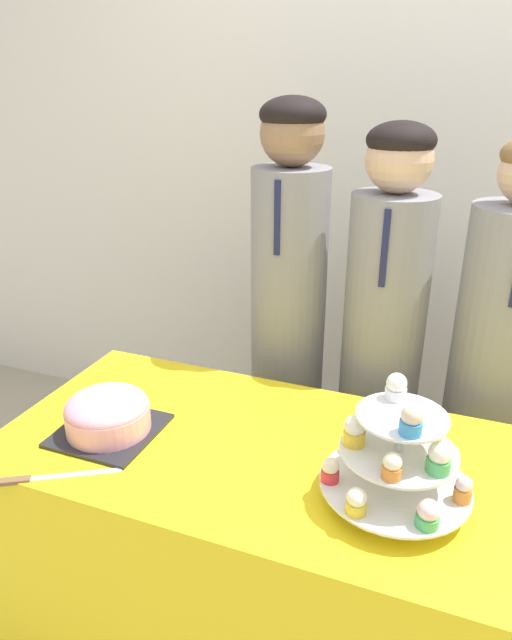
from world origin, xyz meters
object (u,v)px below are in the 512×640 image
at_px(student_1, 380,365).
at_px(student_2, 492,394).
at_px(student_0, 287,339).
at_px(cake_knife, 35,479).
at_px(cupcake_stand, 398,454).
at_px(round_cake, 108,413).

distance_m(student_1, student_2, 0.34).
relative_size(student_0, student_1, 1.04).
distance_m(cake_knife, student_1, 1.08).
xyz_separation_m(cupcake_stand, student_2, (0.20, 0.65, -0.16)).
bearing_deg(student_0, student_1, -0.00).
distance_m(round_cake, student_0, 0.71).
relative_size(cupcake_stand, student_2, 0.22).
bearing_deg(cake_knife, student_0, 39.53).
relative_size(student_1, student_2, 1.02).
bearing_deg(cupcake_stand, cake_knife, -163.28).
relative_size(round_cake, student_0, 0.16).
relative_size(round_cake, student_2, 0.17).
bearing_deg(cake_knife, student_2, 11.25).
distance_m(round_cake, cake_knife, 0.23).
xyz_separation_m(cake_knife, student_0, (0.31, 0.88, 0.03)).
distance_m(student_0, student_1, 0.32).
distance_m(cupcake_stand, student_1, 0.67).
bearing_deg(student_1, student_2, 0.00).
xyz_separation_m(cupcake_stand, student_0, (-0.46, 0.65, -0.09)).
bearing_deg(student_0, cupcake_stand, -54.79).
distance_m(round_cake, student_1, 0.88).
xyz_separation_m(cake_knife, student_2, (0.97, 0.88, -0.05)).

